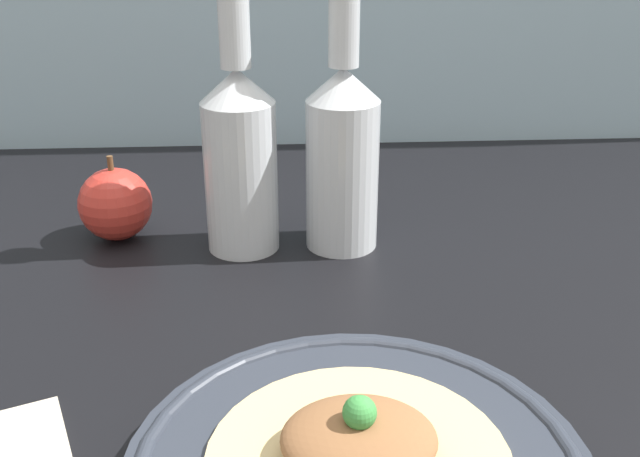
{
  "coord_description": "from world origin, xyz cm",
  "views": [
    {
      "loc": [
        -4.27,
        -48.86,
        32.79
      ],
      "look_at": [
        -1.33,
        2.5,
        9.39
      ],
      "focal_mm": 42.0,
      "sensor_mm": 36.0,
      "label": 1
    }
  ],
  "objects_px": {
    "cider_bottle_right": "(342,149)",
    "plated_food": "(366,446)",
    "cider_bottle_left": "(240,151)",
    "apple": "(115,204)"
  },
  "relations": [
    {
      "from": "cider_bottle_left",
      "to": "cider_bottle_right",
      "type": "distance_m",
      "value": 0.1
    },
    {
      "from": "cider_bottle_left",
      "to": "cider_bottle_right",
      "type": "relative_size",
      "value": 1.0
    },
    {
      "from": "cider_bottle_right",
      "to": "plated_food",
      "type": "bearing_deg",
      "value": -92.29
    },
    {
      "from": "plated_food",
      "to": "apple",
      "type": "height_order",
      "value": "apple"
    },
    {
      "from": "cider_bottle_left",
      "to": "apple",
      "type": "bearing_deg",
      "value": 167.42
    },
    {
      "from": "cider_bottle_left",
      "to": "cider_bottle_right",
      "type": "height_order",
      "value": "same"
    },
    {
      "from": "cider_bottle_left",
      "to": "apple",
      "type": "height_order",
      "value": "cider_bottle_left"
    },
    {
      "from": "plated_food",
      "to": "apple",
      "type": "distance_m",
      "value": 0.42
    },
    {
      "from": "cider_bottle_left",
      "to": "apple",
      "type": "relative_size",
      "value": 3.04
    },
    {
      "from": "cider_bottle_right",
      "to": "apple",
      "type": "relative_size",
      "value": 3.04
    }
  ]
}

